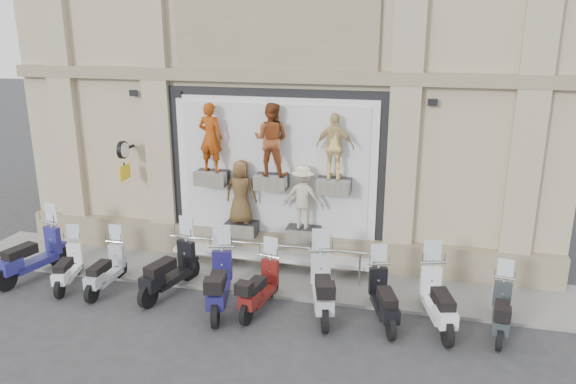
% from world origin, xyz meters
% --- Properties ---
extents(ground, '(90.00, 90.00, 0.00)m').
position_xyz_m(ground, '(0.00, 0.00, 0.00)').
color(ground, '#313133').
rests_on(ground, ground).
extents(sidewalk, '(16.00, 2.20, 0.08)m').
position_xyz_m(sidewalk, '(0.00, 2.10, 0.04)').
color(sidewalk, gray).
rests_on(sidewalk, ground).
extents(building, '(14.00, 8.60, 12.00)m').
position_xyz_m(building, '(0.00, 7.00, 6.00)').
color(building, tan).
rests_on(building, ground).
extents(shop_vitrine, '(5.60, 0.83, 4.30)m').
position_xyz_m(shop_vitrine, '(0.05, 2.75, 2.41)').
color(shop_vitrine, black).
rests_on(shop_vitrine, ground).
extents(guard_rail, '(5.06, 0.10, 0.93)m').
position_xyz_m(guard_rail, '(0.00, 2.00, 0.47)').
color(guard_rail, '#9EA0A5').
rests_on(guard_rail, ground).
extents(clock_sign_bracket, '(0.10, 0.80, 1.02)m').
position_xyz_m(clock_sign_bracket, '(-3.90, 2.47, 2.80)').
color(clock_sign_bracket, black).
rests_on(clock_sign_bracket, ground).
extents(scooter_a, '(1.14, 2.23, 1.74)m').
position_xyz_m(scooter_a, '(-5.59, 0.68, 0.87)').
color(scooter_a, navy).
rests_on(scooter_a, ground).
extents(scooter_b, '(0.89, 1.76, 1.37)m').
position_xyz_m(scooter_b, '(-4.47, 0.49, 0.69)').
color(scooter_b, white).
rests_on(scooter_b, ground).
extents(scooter_c, '(0.54, 1.77, 1.43)m').
position_xyz_m(scooter_c, '(-3.49, 0.52, 0.72)').
color(scooter_c, '#999FA6').
rests_on(scooter_c, ground).
extents(scooter_d, '(1.12, 2.17, 1.69)m').
position_xyz_m(scooter_d, '(-1.94, 0.69, 0.85)').
color(scooter_d, black).
rests_on(scooter_d, ground).
extents(scooter_e, '(1.09, 2.20, 1.71)m').
position_xyz_m(scooter_e, '(-0.57, 0.27, 0.86)').
color(scooter_e, '#19154C').
rests_on(scooter_e, ground).
extents(scooter_f, '(0.81, 1.90, 1.49)m').
position_xyz_m(scooter_f, '(0.30, 0.44, 0.75)').
color(scooter_f, '#601310').
rests_on(scooter_f, ground).
extents(scooter_g, '(1.11, 2.18, 1.70)m').
position_xyz_m(scooter_g, '(1.66, 0.60, 0.85)').
color(scooter_g, '#B5B7BD').
rests_on(scooter_g, ground).
extents(scooter_h, '(1.08, 1.95, 1.52)m').
position_xyz_m(scooter_h, '(2.97, 0.55, 0.76)').
color(scooter_h, black).
rests_on(scooter_h, ground).
extents(scooter_i, '(1.09, 2.11, 1.65)m').
position_xyz_m(scooter_i, '(4.07, 0.62, 0.82)').
color(scooter_i, white).
rests_on(scooter_i, ground).
extents(scooter_j, '(0.72, 1.78, 1.40)m').
position_xyz_m(scooter_j, '(5.31, 0.63, 0.70)').
color(scooter_j, '#282E31').
rests_on(scooter_j, ground).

